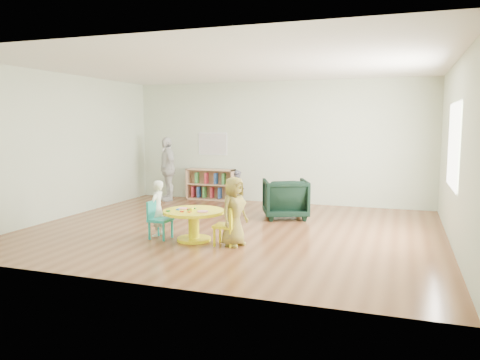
% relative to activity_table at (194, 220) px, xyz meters
% --- Properties ---
extents(room, '(7.10, 7.00, 2.80)m').
position_rel_activity_table_xyz_m(room, '(0.32, 0.94, 1.56)').
color(room, brown).
rests_on(room, ground).
extents(activity_table, '(0.96, 0.96, 0.53)m').
position_rel_activity_table_xyz_m(activity_table, '(0.00, 0.00, 0.00)').
color(activity_table, yellow).
rests_on(activity_table, ground).
extents(kid_chair_left, '(0.34, 0.34, 0.61)m').
position_rel_activity_table_xyz_m(kid_chair_left, '(-0.60, -0.06, -0.01)').
color(kid_chair_left, teal).
rests_on(kid_chair_left, ground).
extents(kid_chair_right, '(0.32, 0.32, 0.59)m').
position_rel_activity_table_xyz_m(kid_chair_right, '(0.61, -0.10, -0.02)').
color(kid_chair_right, yellow).
rests_on(kid_chair_right, ground).
extents(bookshelf, '(1.20, 0.30, 0.75)m').
position_rel_activity_table_xyz_m(bookshelf, '(-1.30, 3.80, 0.03)').
color(bookshelf, tan).
rests_on(bookshelf, ground).
extents(alphabet_poster, '(0.74, 0.01, 0.54)m').
position_rel_activity_table_xyz_m(alphabet_poster, '(-1.29, 3.92, 1.02)').
color(alphabet_poster, white).
rests_on(alphabet_poster, ground).
extents(armchair, '(1.08, 1.09, 0.77)m').
position_rel_activity_table_xyz_m(armchair, '(0.94, 2.20, 0.05)').
color(armchair, black).
rests_on(armchair, ground).
extents(child_left, '(0.24, 0.34, 0.91)m').
position_rel_activity_table_xyz_m(child_left, '(-0.69, 0.08, 0.12)').
color(child_left, white).
rests_on(child_left, ground).
extents(child_right, '(0.48, 0.59, 1.05)m').
position_rel_activity_table_xyz_m(child_right, '(0.71, -0.09, 0.19)').
color(child_right, yellow).
rests_on(child_right, ground).
extents(toddler, '(0.48, 0.46, 0.79)m').
position_rel_activity_table_xyz_m(toddler, '(-0.45, 3.35, 0.06)').
color(toddler, '#1E1C47').
rests_on(toddler, ground).
extents(adult_caretaker, '(0.90, 0.89, 1.52)m').
position_rel_activity_table_xyz_m(adult_caretaker, '(-2.25, 3.37, 0.43)').
color(adult_caretaker, white).
rests_on(adult_caretaker, ground).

